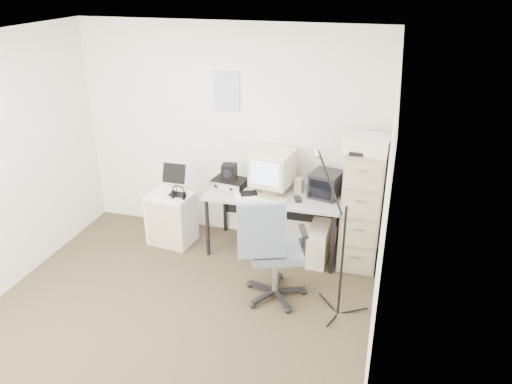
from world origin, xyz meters
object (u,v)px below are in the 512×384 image
(desk, at_px, (275,222))
(office_chair, at_px, (276,249))
(filing_cabinet, at_px, (362,208))
(side_cart, at_px, (172,218))

(desk, bearing_deg, office_chair, -75.85)
(desk, xyz_separation_m, office_chair, (0.22, -0.86, 0.18))
(filing_cabinet, relative_size, side_cart, 2.12)
(desk, xyz_separation_m, side_cart, (-1.22, -0.12, -0.06))
(side_cart, bearing_deg, filing_cabinet, 11.48)
(desk, bearing_deg, side_cart, -174.23)
(desk, relative_size, side_cart, 2.44)
(filing_cabinet, bearing_deg, side_cart, -175.96)
(filing_cabinet, xyz_separation_m, desk, (-0.95, -0.03, -0.29))
(office_chair, distance_m, side_cart, 1.63)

